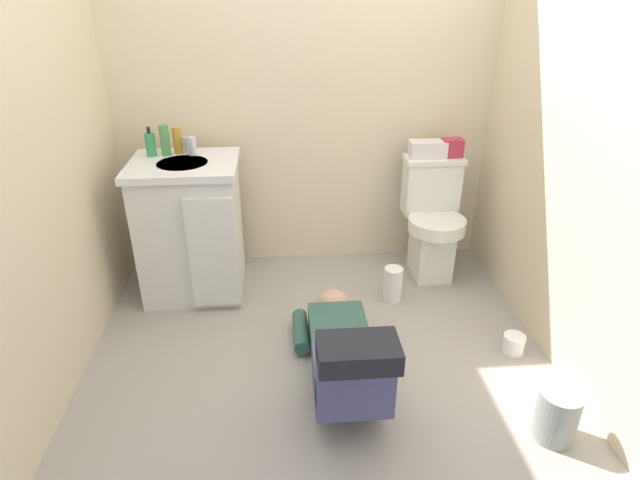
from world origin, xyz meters
TOP-DOWN VIEW (x-y plane):
  - ground_plane at (0.00, 0.00)m, footprint 2.82×2.97m
  - wall_back at (0.00, 1.03)m, footprint 2.48×0.08m
  - wall_left at (-1.20, 0.00)m, footprint 0.08×1.97m
  - wall_right at (1.20, 0.00)m, footprint 0.08×1.97m
  - toilet at (0.78, 0.72)m, footprint 0.36×0.46m
  - vanity_cabinet at (-0.70, 0.62)m, footprint 0.60×0.53m
  - faucet at (-0.70, 0.76)m, footprint 0.02×0.02m
  - person_plumber at (0.10, -0.30)m, footprint 0.39×1.06m
  - tissue_box at (0.73, 0.81)m, footprint 0.22×0.11m
  - toiletry_bag at (0.88, 0.81)m, footprint 0.12×0.09m
  - soap_dispenser at (-0.89, 0.74)m, footprint 0.06×0.06m
  - bottle_green at (-0.81, 0.74)m, footprint 0.05×0.05m
  - bottle_amber at (-0.74, 0.77)m, footprint 0.05×0.05m
  - bottle_clear at (-0.66, 0.74)m, footprint 0.04×0.04m
  - trash_can at (0.94, -0.69)m, footprint 0.17×0.17m
  - paper_towel_roll at (0.48, 0.40)m, footprint 0.11×0.11m
  - toilet_paper_roll at (1.00, -0.14)m, footprint 0.11×0.11m

SIDE VIEW (x-z plane):
  - ground_plane at x=0.00m, z-range -0.04..0.00m
  - toilet_paper_roll at x=1.00m, z-range 0.00..0.10m
  - paper_towel_roll at x=0.48m, z-range 0.00..0.21m
  - trash_can at x=0.94m, z-range 0.00..0.23m
  - person_plumber at x=0.10m, z-range -0.08..0.44m
  - toilet at x=0.78m, z-range -0.01..0.74m
  - vanity_cabinet at x=-0.70m, z-range 0.01..0.83m
  - tissue_box at x=0.73m, z-range 0.75..0.85m
  - toiletry_bag at x=0.88m, z-range 0.75..0.86m
  - faucet at x=-0.70m, z-range 0.82..0.92m
  - bottle_clear at x=-0.66m, z-range 0.82..0.92m
  - soap_dispenser at x=-0.89m, z-range 0.80..0.97m
  - bottle_amber at x=-0.74m, z-range 0.82..0.97m
  - bottle_green at x=-0.81m, z-range 0.82..1.00m
  - wall_back at x=0.00m, z-range 0.00..2.40m
  - wall_left at x=-1.20m, z-range 0.00..2.40m
  - wall_right at x=1.20m, z-range 0.00..2.40m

